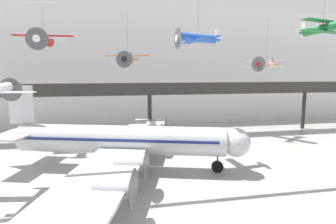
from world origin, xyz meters
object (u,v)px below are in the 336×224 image
suspended_plane_blue_trainer (198,38)px  suspended_plane_orange_highwing (128,58)px  stanchion_barrier (305,194)px  airliner_silver_main (120,140)px  suspended_plane_green_biplane (323,28)px  suspended_plane_cream_biplane (266,65)px  suspended_plane_red_highwing (44,39)px

suspended_plane_blue_trainer → suspended_plane_orange_highwing: (-7.87, 9.23, -1.93)m
stanchion_barrier → airliner_silver_main: bearing=147.6°
suspended_plane_green_biplane → suspended_plane_orange_highwing: suspended_plane_green_biplane is taller
suspended_plane_cream_biplane → suspended_plane_orange_highwing: size_ratio=1.06×
airliner_silver_main → suspended_plane_orange_highwing: suspended_plane_orange_highwing is taller
airliner_silver_main → suspended_plane_cream_biplane: (24.21, 11.28, 8.87)m
airliner_silver_main → suspended_plane_cream_biplane: bearing=41.1°
suspended_plane_blue_trainer → suspended_plane_green_biplane: size_ratio=0.97×
airliner_silver_main → stanchion_barrier: airliner_silver_main is taller
airliner_silver_main → suspended_plane_green_biplane: 27.17m
suspended_plane_cream_biplane → suspended_plane_red_highwing: bearing=-33.9°
suspended_plane_green_biplane → suspended_plane_orange_highwing: bearing=-132.6°
suspended_plane_green_biplane → suspended_plane_red_highwing: same height
airliner_silver_main → suspended_plane_red_highwing: (-10.27, 11.91, 12.25)m
suspended_plane_blue_trainer → suspended_plane_orange_highwing: suspended_plane_blue_trainer is taller
suspended_plane_blue_trainer → suspended_plane_red_highwing: same height
suspended_plane_green_biplane → suspended_plane_orange_highwing: size_ratio=0.86×
suspended_plane_orange_highwing → stanchion_barrier: bearing=49.6°
airliner_silver_main → suspended_plane_orange_highwing: bearing=98.2°
airliner_silver_main → suspended_plane_green_biplane: (23.96, -1.08, 12.76)m
suspended_plane_orange_highwing → airliner_silver_main: bearing=6.7°
airliner_silver_main → suspended_plane_blue_trainer: size_ratio=4.84×
airliner_silver_main → suspended_plane_cream_biplane: suspended_plane_cream_biplane is taller
suspended_plane_red_highwing → suspended_plane_cream_biplane: bearing=91.4°
airliner_silver_main → suspended_plane_red_highwing: 19.94m
suspended_plane_green_biplane → suspended_plane_orange_highwing: (-22.48, 11.67, -3.13)m
suspended_plane_green_biplane → stanchion_barrier: (-8.00, -9.07, -15.83)m
suspended_plane_cream_biplane → stanchion_barrier: size_ratio=8.05×
suspended_plane_cream_biplane → stanchion_barrier: 25.87m
suspended_plane_red_highwing → airliner_silver_main: bearing=43.2°
suspended_plane_green_biplane → stanchion_barrier: suspended_plane_green_biplane is taller
suspended_plane_cream_biplane → suspended_plane_blue_trainer: bearing=0.9°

